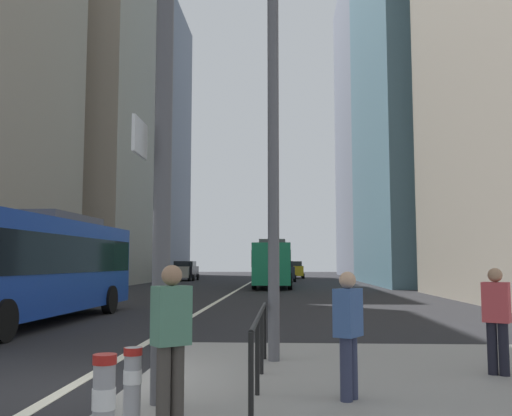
{
  "coord_description": "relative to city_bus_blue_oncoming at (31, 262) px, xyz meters",
  "views": [
    {
      "loc": [
        3.16,
        -8.0,
        1.84
      ],
      "look_at": [
        1.58,
        22.73,
        4.81
      ],
      "focal_mm": 39.45,
      "sensor_mm": 36.0,
      "label": 1
    }
  ],
  "objects": [
    {
      "name": "bollard_left",
      "position": [
        6.1,
        -11.83,
        -1.17
      ],
      "size": [
        0.2,
        0.2,
        0.93
      ],
      "color": "#99999E",
      "rests_on": "median_island"
    },
    {
      "name": "city_bus_blue_oncoming",
      "position": [
        0.0,
        0.0,
        0.0
      ],
      "size": [
        2.9,
        11.56,
        3.4
      ],
      "color": "#14389E",
      "rests_on": "ground"
    },
    {
      "name": "office_tower_right_mid",
      "position": [
        21.42,
        31.76,
        23.02
      ],
      "size": [
        13.5,
        20.66,
        49.71
      ],
      "primitive_type": "cube",
      "color": "slate",
      "rests_on": "ground"
    },
    {
      "name": "car_oncoming_far",
      "position": [
        -2.37,
        40.46,
        -0.85
      ],
      "size": [
        2.04,
        4.25,
        1.94
      ],
      "color": "black",
      "rests_on": "ground"
    },
    {
      "name": "pedestrian_waiting",
      "position": [
        8.37,
        -9.33,
        -0.82
      ],
      "size": [
        0.4,
        0.45,
        1.57
      ],
      "color": "#2D334C",
      "rests_on": "median_island"
    },
    {
      "name": "lane_centre_line",
      "position": [
        4.42,
        21.54,
        -1.83
      ],
      "size": [
        0.2,
        80.0,
        0.01
      ],
      "primitive_type": "cube",
      "color": "beige",
      "rests_on": "ground"
    },
    {
      "name": "car_receding_near",
      "position": [
        8.69,
        47.82,
        -0.85
      ],
      "size": [
        2.11,
        4.57,
        1.94
      ],
      "color": "gold",
      "rests_on": "ground"
    },
    {
      "name": "traffic_signal_gantry",
      "position": [
        4.1,
        -9.64,
        2.27
      ],
      "size": [
        5.94,
        0.65,
        6.0
      ],
      "color": "#515156",
      "rests_on": "median_island"
    },
    {
      "name": "median_island",
      "position": [
        9.92,
        -9.46,
        -1.76
      ],
      "size": [
        9.0,
        10.0,
        0.15
      ],
      "primitive_type": "cube",
      "color": "gray",
      "rests_on": "ground"
    },
    {
      "name": "office_tower_left_far",
      "position": [
        -11.58,
        55.67,
        16.48
      ],
      "size": [
        10.12,
        22.12,
        36.64
      ],
      "primitive_type": "cube",
      "color": "slate",
      "rests_on": "ground"
    },
    {
      "name": "office_tower_left_mid",
      "position": [
        -11.58,
        32.66,
        15.09
      ],
      "size": [
        13.8,
        18.26,
        33.84
      ],
      "primitive_type": "cube",
      "color": "gray",
      "rests_on": "ground"
    },
    {
      "name": "car_receding_far",
      "position": [
        7.59,
        37.53,
        -0.85
      ],
      "size": [
        2.07,
        4.1,
        1.94
      ],
      "color": "#232838",
      "rests_on": "ground"
    },
    {
      "name": "street_lamp_post",
      "position": [
        7.39,
        -6.61,
        3.45
      ],
      "size": [
        5.5,
        0.32,
        8.0
      ],
      "color": "#56565B",
      "rests_on": "median_island"
    },
    {
      "name": "bollard_right",
      "position": [
        5.98,
        -10.51,
        -1.24
      ],
      "size": [
        0.2,
        0.2,
        0.79
      ],
      "color": "#99999E",
      "rests_on": "median_island"
    },
    {
      "name": "car_oncoming_mid",
      "position": [
        -2.66,
        39.71,
        -0.85
      ],
      "size": [
        2.14,
        4.57,
        1.94
      ],
      "color": "#B2A899",
      "rests_on": "ground"
    },
    {
      "name": "pedestrian_railing",
      "position": [
        7.22,
        -8.45,
        -0.97
      ],
      "size": [
        0.06,
        4.1,
        0.98
      ],
      "color": "black",
      "rests_on": "median_island"
    },
    {
      "name": "city_bus_red_receding",
      "position": [
        6.75,
        24.89,
        -0.0
      ],
      "size": [
        2.78,
        10.78,
        3.4
      ],
      "color": "#198456",
      "rests_on": "ground"
    },
    {
      "name": "office_tower_right_far",
      "position": [
        21.42,
        58.0,
        18.19
      ],
      "size": [
        12.05,
        23.0,
        40.04
      ],
      "primitive_type": "cube",
      "color": "slate",
      "rests_on": "ground"
    },
    {
      "name": "pedestrian_far",
      "position": [
        10.78,
        -7.68,
        -0.81
      ],
      "size": [
        0.45,
        0.4,
        1.6
      ],
      "color": "black",
      "rests_on": "median_island"
    },
    {
      "name": "pedestrian_walking",
      "position": [
        6.37,
        -10.45,
        -0.77
      ],
      "size": [
        0.45,
        0.42,
        1.66
      ],
      "color": "#423D38",
      "rests_on": "median_island"
    },
    {
      "name": "ground_plane",
      "position": [
        4.42,
        11.54,
        -1.84
      ],
      "size": [
        160.0,
        160.0,
        0.0
      ],
      "primitive_type": "plane",
      "color": "black"
    }
  ]
}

